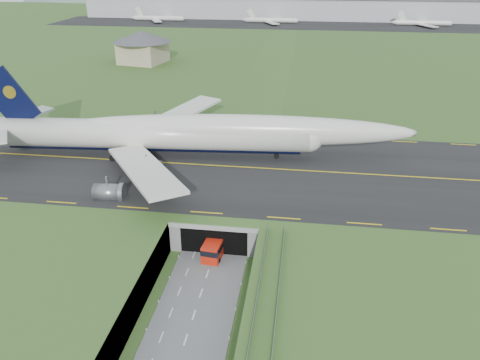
# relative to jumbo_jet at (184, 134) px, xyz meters

# --- Properties ---
(ground) EXTENTS (900.00, 900.00, 0.00)m
(ground) POSITION_rel_jumbo_jet_xyz_m (12.23, -37.25, -11.73)
(ground) COLOR #3B5321
(ground) RESTS_ON ground
(airfield_deck) EXTENTS (800.00, 800.00, 6.00)m
(airfield_deck) POSITION_rel_jumbo_jet_xyz_m (12.23, -37.25, -8.73)
(airfield_deck) COLOR gray
(airfield_deck) RESTS_ON ground
(trench_road) EXTENTS (12.00, 75.00, 0.20)m
(trench_road) POSITION_rel_jumbo_jet_xyz_m (12.23, -44.75, -11.63)
(trench_road) COLOR slate
(trench_road) RESTS_ON ground
(taxiway) EXTENTS (800.00, 44.00, 0.18)m
(taxiway) POSITION_rel_jumbo_jet_xyz_m (12.23, -4.25, -5.64)
(taxiway) COLOR black
(taxiway) RESTS_ON airfield_deck
(tunnel_portal) EXTENTS (17.00, 22.30, 6.00)m
(tunnel_portal) POSITION_rel_jumbo_jet_xyz_m (12.23, -20.54, -8.40)
(tunnel_portal) COLOR gray
(tunnel_portal) RESTS_ON ground
(guideway) EXTENTS (3.00, 53.00, 7.05)m
(guideway) POSITION_rel_jumbo_jet_xyz_m (23.23, -56.36, -6.41)
(guideway) COLOR #A8A8A3
(guideway) RESTS_ON ground
(jumbo_jet) EXTENTS (101.97, 64.06, 21.26)m
(jumbo_jet) POSITION_rel_jumbo_jet_xyz_m (0.00, 0.00, 0.00)
(jumbo_jet) COLOR silver
(jumbo_jet) RESTS_ON ground
(shuttle_tram) EXTENTS (3.88, 8.36, 3.28)m
(shuttle_tram) POSITION_rel_jumbo_jet_xyz_m (12.47, -28.93, -9.94)
(shuttle_tram) COLOR red
(shuttle_tram) RESTS_ON ground
(service_building) EXTENTS (29.17, 29.17, 13.46)m
(service_building) POSITION_rel_jumbo_jet_xyz_m (-43.40, 100.00, 2.24)
(service_building) COLOR tan
(service_building) RESTS_ON ground
(cargo_terminal) EXTENTS (320.00, 67.00, 15.60)m
(cargo_terminal) POSITION_rel_jumbo_jet_xyz_m (12.19, 262.16, 2.22)
(cargo_terminal) COLOR #B2B2B2
(cargo_terminal) RESTS_ON ground
(distant_hills) EXTENTS (700.00, 91.00, 60.00)m
(distant_hills) POSITION_rel_jumbo_jet_xyz_m (76.61, 392.75, -15.73)
(distant_hills) COLOR slate
(distant_hills) RESTS_ON ground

